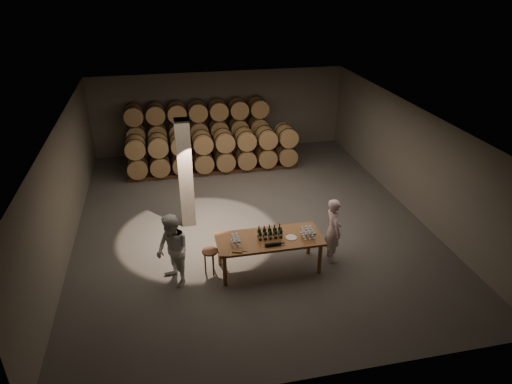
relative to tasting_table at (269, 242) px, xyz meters
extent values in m
plane|color=#575552|center=(0.00, 2.50, -0.80)|extent=(12.00, 12.00, 0.00)
plane|color=#605E59|center=(0.00, 2.50, 2.40)|extent=(12.00, 12.00, 0.00)
plane|color=slate|center=(0.00, 8.50, 0.80)|extent=(10.00, 0.00, 10.00)
plane|color=slate|center=(0.00, -3.50, 0.80)|extent=(10.00, 0.00, 10.00)
plane|color=slate|center=(-5.00, 2.50, 0.80)|extent=(0.00, 12.00, 12.00)
plane|color=slate|center=(5.00, 2.50, 0.80)|extent=(0.00, 12.00, 12.00)
cube|color=slate|center=(-1.80, 2.70, 0.80)|extent=(0.40, 0.40, 3.20)
cylinder|color=brown|center=(-1.18, -0.43, -0.38)|extent=(0.10, 0.10, 0.84)
cylinder|color=brown|center=(1.18, -0.43, -0.38)|extent=(0.10, 0.10, 0.84)
cylinder|color=brown|center=(-1.18, 0.43, -0.38)|extent=(0.10, 0.10, 0.84)
cylinder|color=brown|center=(1.18, 0.43, -0.38)|extent=(0.10, 0.10, 0.84)
cube|color=brown|center=(0.00, 0.00, 0.07)|extent=(2.60, 1.10, 0.06)
cube|color=#502E1B|center=(-0.96, 7.40, -0.74)|extent=(5.48, 0.10, 0.12)
cube|color=#502E1B|center=(-0.96, 8.00, -0.74)|extent=(5.48, 0.10, 0.12)
cylinder|color=#A37F49|center=(-3.30, 7.70, -0.33)|extent=(0.70, 0.95, 0.70)
cylinder|color=black|center=(-3.30, 7.44, -0.33)|extent=(0.73, 0.04, 0.73)
cylinder|color=black|center=(-3.30, 7.96, -0.33)|extent=(0.73, 0.04, 0.73)
cylinder|color=#A37F49|center=(-2.52, 7.70, -0.33)|extent=(0.70, 0.95, 0.70)
cylinder|color=black|center=(-2.52, 7.44, -0.33)|extent=(0.73, 0.04, 0.73)
cylinder|color=black|center=(-2.52, 7.96, -0.33)|extent=(0.73, 0.04, 0.73)
cylinder|color=#A37F49|center=(-1.74, 7.70, -0.33)|extent=(0.70, 0.95, 0.70)
cylinder|color=black|center=(-1.74, 7.44, -0.33)|extent=(0.73, 0.04, 0.73)
cylinder|color=black|center=(-1.74, 7.96, -0.33)|extent=(0.73, 0.04, 0.73)
cylinder|color=#A37F49|center=(-0.96, 7.70, -0.33)|extent=(0.70, 0.95, 0.70)
cylinder|color=black|center=(-0.96, 7.44, -0.33)|extent=(0.73, 0.04, 0.73)
cylinder|color=black|center=(-0.96, 7.96, -0.33)|extent=(0.73, 0.04, 0.73)
cylinder|color=#A37F49|center=(-0.18, 7.70, -0.33)|extent=(0.70, 0.95, 0.70)
cylinder|color=black|center=(-0.18, 7.44, -0.33)|extent=(0.73, 0.04, 0.73)
cylinder|color=black|center=(-0.18, 7.96, -0.33)|extent=(0.73, 0.04, 0.73)
cylinder|color=#A37F49|center=(0.60, 7.70, -0.33)|extent=(0.70, 0.95, 0.70)
cylinder|color=black|center=(0.60, 7.44, -0.33)|extent=(0.73, 0.04, 0.73)
cylinder|color=black|center=(0.60, 7.96, -0.33)|extent=(0.73, 0.04, 0.73)
cylinder|color=#A37F49|center=(1.38, 7.70, -0.33)|extent=(0.70, 0.95, 0.70)
cylinder|color=black|center=(1.38, 7.44, -0.33)|extent=(0.73, 0.04, 0.73)
cylinder|color=black|center=(1.38, 7.96, -0.33)|extent=(0.73, 0.04, 0.73)
cylinder|color=#A37F49|center=(-3.30, 7.70, 0.41)|extent=(0.70, 0.95, 0.70)
cylinder|color=black|center=(-3.30, 7.44, 0.41)|extent=(0.73, 0.04, 0.73)
cylinder|color=black|center=(-3.30, 7.96, 0.41)|extent=(0.73, 0.04, 0.73)
cylinder|color=#A37F49|center=(-2.52, 7.70, 0.41)|extent=(0.70, 0.95, 0.70)
cylinder|color=black|center=(-2.52, 7.44, 0.41)|extent=(0.73, 0.04, 0.73)
cylinder|color=black|center=(-2.52, 7.96, 0.41)|extent=(0.73, 0.04, 0.73)
cylinder|color=#A37F49|center=(-1.74, 7.70, 0.41)|extent=(0.70, 0.95, 0.70)
cylinder|color=black|center=(-1.74, 7.44, 0.41)|extent=(0.73, 0.04, 0.73)
cylinder|color=black|center=(-1.74, 7.96, 0.41)|extent=(0.73, 0.04, 0.73)
cylinder|color=#A37F49|center=(-0.96, 7.70, 0.41)|extent=(0.70, 0.95, 0.70)
cylinder|color=black|center=(-0.96, 7.44, 0.41)|extent=(0.73, 0.04, 0.73)
cylinder|color=black|center=(-0.96, 7.96, 0.41)|extent=(0.73, 0.04, 0.73)
cylinder|color=#A37F49|center=(-0.18, 7.70, 0.41)|extent=(0.70, 0.95, 0.70)
cylinder|color=black|center=(-0.18, 7.44, 0.41)|extent=(0.73, 0.04, 0.73)
cylinder|color=black|center=(-0.18, 7.96, 0.41)|extent=(0.73, 0.04, 0.73)
cylinder|color=#A37F49|center=(0.60, 7.70, 0.41)|extent=(0.70, 0.95, 0.70)
cylinder|color=black|center=(0.60, 7.44, 0.41)|extent=(0.73, 0.04, 0.73)
cylinder|color=black|center=(0.60, 7.96, 0.41)|extent=(0.73, 0.04, 0.73)
cylinder|color=#A37F49|center=(1.38, 7.70, 0.41)|extent=(0.70, 0.95, 0.70)
cylinder|color=black|center=(1.38, 7.44, 0.41)|extent=(0.73, 0.04, 0.73)
cylinder|color=black|center=(1.38, 7.96, 0.41)|extent=(0.73, 0.04, 0.73)
cylinder|color=#A37F49|center=(-3.30, 7.70, 1.15)|extent=(0.70, 0.95, 0.70)
cylinder|color=black|center=(-3.30, 7.44, 1.15)|extent=(0.73, 0.04, 0.73)
cylinder|color=black|center=(-3.30, 7.96, 1.15)|extent=(0.73, 0.04, 0.73)
cylinder|color=#A37F49|center=(-2.52, 7.70, 1.15)|extent=(0.70, 0.95, 0.70)
cylinder|color=black|center=(-2.52, 7.44, 1.15)|extent=(0.73, 0.04, 0.73)
cylinder|color=black|center=(-2.52, 7.96, 1.15)|extent=(0.73, 0.04, 0.73)
cylinder|color=#A37F49|center=(-1.74, 7.70, 1.15)|extent=(0.70, 0.95, 0.70)
cylinder|color=black|center=(-1.74, 7.44, 1.15)|extent=(0.73, 0.04, 0.73)
cylinder|color=black|center=(-1.74, 7.96, 1.15)|extent=(0.73, 0.04, 0.73)
cylinder|color=#A37F49|center=(-0.96, 7.70, 1.15)|extent=(0.70, 0.95, 0.70)
cylinder|color=black|center=(-0.96, 7.44, 1.15)|extent=(0.73, 0.04, 0.73)
cylinder|color=black|center=(-0.96, 7.96, 1.15)|extent=(0.73, 0.04, 0.73)
cylinder|color=#A37F49|center=(-0.18, 7.70, 1.15)|extent=(0.70, 0.95, 0.70)
cylinder|color=black|center=(-0.18, 7.44, 1.15)|extent=(0.73, 0.04, 0.73)
cylinder|color=black|center=(-0.18, 7.96, 1.15)|extent=(0.73, 0.04, 0.73)
cylinder|color=#A37F49|center=(0.60, 7.70, 1.15)|extent=(0.70, 0.95, 0.70)
cylinder|color=black|center=(0.60, 7.44, 1.15)|extent=(0.73, 0.04, 0.73)
cylinder|color=black|center=(0.60, 7.96, 1.15)|extent=(0.73, 0.04, 0.73)
cylinder|color=#A37F49|center=(1.38, 7.70, 1.15)|extent=(0.70, 0.95, 0.70)
cylinder|color=black|center=(1.38, 7.44, 1.15)|extent=(0.73, 0.04, 0.73)
cylinder|color=black|center=(1.38, 7.96, 1.15)|extent=(0.73, 0.04, 0.73)
cube|color=#502E1B|center=(-0.57, 6.00, -0.74)|extent=(6.26, 0.10, 0.12)
cube|color=#502E1B|center=(-0.57, 6.60, -0.74)|extent=(6.26, 0.10, 0.12)
cylinder|color=#A37F49|center=(-3.30, 6.30, -0.33)|extent=(0.70, 0.95, 0.70)
cylinder|color=black|center=(-3.30, 6.04, -0.33)|extent=(0.73, 0.04, 0.73)
cylinder|color=black|center=(-3.30, 6.56, -0.33)|extent=(0.73, 0.04, 0.73)
cylinder|color=#A37F49|center=(-2.52, 6.30, -0.33)|extent=(0.70, 0.95, 0.70)
cylinder|color=black|center=(-2.52, 6.04, -0.33)|extent=(0.73, 0.04, 0.73)
cylinder|color=black|center=(-2.52, 6.56, -0.33)|extent=(0.73, 0.04, 0.73)
cylinder|color=#A37F49|center=(-1.74, 6.30, -0.33)|extent=(0.70, 0.95, 0.70)
cylinder|color=black|center=(-1.74, 6.04, -0.33)|extent=(0.73, 0.04, 0.73)
cylinder|color=black|center=(-1.74, 6.56, -0.33)|extent=(0.73, 0.04, 0.73)
cylinder|color=#A37F49|center=(-0.96, 6.30, -0.33)|extent=(0.70, 0.95, 0.70)
cylinder|color=black|center=(-0.96, 6.04, -0.33)|extent=(0.73, 0.04, 0.73)
cylinder|color=black|center=(-0.96, 6.56, -0.33)|extent=(0.73, 0.04, 0.73)
cylinder|color=#A37F49|center=(-0.18, 6.30, -0.33)|extent=(0.70, 0.95, 0.70)
cylinder|color=black|center=(-0.18, 6.04, -0.33)|extent=(0.73, 0.04, 0.73)
cylinder|color=black|center=(-0.18, 6.56, -0.33)|extent=(0.73, 0.04, 0.73)
cylinder|color=#A37F49|center=(0.60, 6.30, -0.33)|extent=(0.70, 0.95, 0.70)
cylinder|color=black|center=(0.60, 6.04, -0.33)|extent=(0.73, 0.04, 0.73)
cylinder|color=black|center=(0.60, 6.56, -0.33)|extent=(0.73, 0.04, 0.73)
cylinder|color=#A37F49|center=(1.38, 6.30, -0.33)|extent=(0.70, 0.95, 0.70)
cylinder|color=black|center=(1.38, 6.04, -0.33)|extent=(0.73, 0.04, 0.73)
cylinder|color=black|center=(1.38, 6.56, -0.33)|extent=(0.73, 0.04, 0.73)
cylinder|color=#A37F49|center=(2.16, 6.30, -0.33)|extent=(0.70, 0.95, 0.70)
cylinder|color=black|center=(2.16, 6.04, -0.33)|extent=(0.73, 0.04, 0.73)
cylinder|color=black|center=(2.16, 6.56, -0.33)|extent=(0.73, 0.04, 0.73)
cylinder|color=#A37F49|center=(-3.30, 6.30, 0.41)|extent=(0.70, 0.95, 0.70)
cylinder|color=black|center=(-3.30, 6.04, 0.41)|extent=(0.73, 0.04, 0.73)
cylinder|color=black|center=(-3.30, 6.56, 0.41)|extent=(0.73, 0.04, 0.73)
cylinder|color=#A37F49|center=(-2.52, 6.30, 0.41)|extent=(0.70, 0.95, 0.70)
cylinder|color=black|center=(-2.52, 6.04, 0.41)|extent=(0.73, 0.04, 0.73)
cylinder|color=black|center=(-2.52, 6.56, 0.41)|extent=(0.73, 0.04, 0.73)
cylinder|color=#A37F49|center=(-1.74, 6.30, 0.41)|extent=(0.70, 0.95, 0.70)
cylinder|color=black|center=(-1.74, 6.04, 0.41)|extent=(0.73, 0.04, 0.73)
cylinder|color=black|center=(-1.74, 6.56, 0.41)|extent=(0.73, 0.04, 0.73)
cylinder|color=#A37F49|center=(-0.96, 6.30, 0.41)|extent=(0.70, 0.95, 0.70)
cylinder|color=black|center=(-0.96, 6.04, 0.41)|extent=(0.73, 0.04, 0.73)
cylinder|color=black|center=(-0.96, 6.56, 0.41)|extent=(0.73, 0.04, 0.73)
cylinder|color=#A37F49|center=(-0.18, 6.30, 0.41)|extent=(0.70, 0.95, 0.70)
cylinder|color=black|center=(-0.18, 6.04, 0.41)|extent=(0.73, 0.04, 0.73)
cylinder|color=black|center=(-0.18, 6.56, 0.41)|extent=(0.73, 0.04, 0.73)
cylinder|color=#A37F49|center=(0.60, 6.30, 0.41)|extent=(0.70, 0.95, 0.70)
cylinder|color=black|center=(0.60, 6.04, 0.41)|extent=(0.73, 0.04, 0.73)
cylinder|color=black|center=(0.60, 6.56, 0.41)|extent=(0.73, 0.04, 0.73)
cylinder|color=#A37F49|center=(1.38, 6.30, 0.41)|extent=(0.70, 0.95, 0.70)
cylinder|color=black|center=(1.38, 6.04, 0.41)|extent=(0.73, 0.04, 0.73)
cylinder|color=black|center=(1.38, 6.56, 0.41)|extent=(0.73, 0.04, 0.73)
cylinder|color=#A37F49|center=(2.16, 6.30, 0.41)|extent=(0.70, 0.95, 0.70)
cylinder|color=black|center=(2.16, 6.04, 0.41)|extent=(0.73, 0.04, 0.73)
cylinder|color=black|center=(2.16, 6.56, 0.41)|extent=(0.73, 0.04, 0.73)
cylinder|color=black|center=(-0.24, -0.04, 0.21)|extent=(0.08, 0.08, 0.21)
cylinder|color=silver|center=(-0.24, -0.04, 0.20)|extent=(0.08, 0.08, 0.07)
cylinder|color=black|center=(-0.24, -0.04, 0.36)|extent=(0.03, 0.03, 0.09)
cylinder|color=yellow|center=(-0.24, -0.04, 0.41)|extent=(0.03, 0.03, 0.02)
cylinder|color=black|center=(-0.24, 0.11, 0.21)|extent=(0.08, 0.08, 0.21)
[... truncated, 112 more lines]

